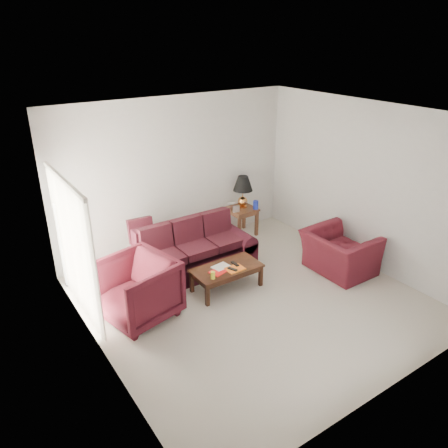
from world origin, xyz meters
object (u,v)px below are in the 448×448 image
object	(u,v)px
sofa	(193,249)
armchair_right	(339,252)
end_table	(242,221)
coffee_table	(227,278)
armchair_left	(137,290)
floor_lamp	(66,245)

from	to	relation	value
sofa	armchair_right	distance (m)	2.65
end_table	coffee_table	size ratio (longest dim) A/B	0.51
armchair_left	coffee_table	bearing A→B (deg)	73.61
armchair_right	sofa	bearing A→B (deg)	56.83
end_table	armchair_left	bearing A→B (deg)	-153.62
sofa	end_table	distance (m)	1.89
floor_lamp	armchair_right	distance (m)	4.79
floor_lamp	coffee_table	bearing A→B (deg)	-37.37
armchair_left	end_table	bearing A→B (deg)	103.56
sofa	floor_lamp	world-z (taller)	floor_lamp
sofa	end_table	world-z (taller)	sofa
armchair_right	coffee_table	bearing A→B (deg)	72.44
floor_lamp	coffee_table	xyz separation A→B (m)	(2.16, -1.65, -0.56)
armchair_right	coffee_table	world-z (taller)	armchair_right
end_table	coffee_table	world-z (taller)	end_table
floor_lamp	armchair_right	world-z (taller)	floor_lamp
armchair_left	armchair_right	distance (m)	3.69
floor_lamp	armchair_left	bearing A→B (deg)	-69.61
armchair_left	armchair_right	xyz separation A→B (m)	(3.61, -0.75, -0.11)
floor_lamp	coffee_table	world-z (taller)	floor_lamp
coffee_table	sofa	bearing A→B (deg)	103.82
end_table	floor_lamp	world-z (taller)	floor_lamp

